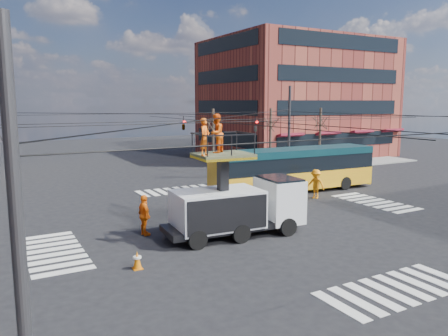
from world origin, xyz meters
TOP-DOWN VIEW (x-y plane):
  - ground at (0.00, 0.00)m, footprint 120.00×120.00m
  - sidewalk_ne at (21.00, 21.00)m, footprint 18.00×18.00m
  - crosswalks at (0.00, 0.00)m, footprint 22.40×22.40m
  - building_ne at (21.98, 23.98)m, footprint 20.06×16.06m
  - overhead_network at (-0.07, 0.40)m, footprint 24.24×24.24m
  - tree_a at (5.00, 13.50)m, footprint 2.00×2.00m
  - tree_b at (11.00, 13.50)m, footprint 2.00×2.00m
  - tree_c at (17.00, 13.50)m, footprint 2.00×2.00m
  - utility_truck at (-1.62, -1.76)m, footprint 7.15×3.06m
  - city_bus at (7.46, 5.38)m, footprint 13.03×3.09m
  - traffic_cone at (-7.39, -3.70)m, footprint 0.36×0.36m
  - worker_ground at (-5.68, 0.40)m, footprint 0.60×1.24m
  - flagger at (7.35, 2.81)m, footprint 1.23×1.50m

SIDE VIEW (x-z plane):
  - ground at x=0.00m, z-range 0.00..0.00m
  - crosswalks at x=0.00m, z-range 0.00..0.02m
  - sidewalk_ne at x=21.00m, z-range 0.00..0.12m
  - traffic_cone at x=-7.39m, z-range 0.00..0.75m
  - flagger at x=7.35m, z-range 0.00..2.01m
  - worker_ground at x=-5.68m, z-range 0.00..2.06m
  - city_bus at x=7.46m, z-range 0.13..3.33m
  - utility_truck at x=-1.62m, z-range -1.01..5.01m
  - overhead_network at x=-0.07m, z-range 0.29..8.29m
  - tree_a at x=5.00m, z-range 1.63..7.63m
  - tree_b at x=11.00m, z-range 1.63..7.63m
  - tree_c at x=17.00m, z-range 1.63..7.63m
  - building_ne at x=21.98m, z-range 0.00..14.00m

